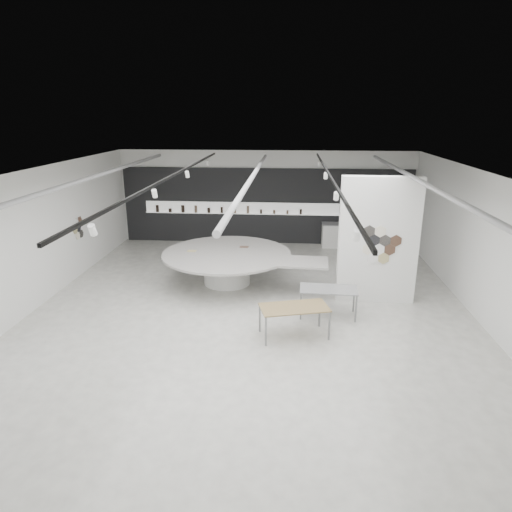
# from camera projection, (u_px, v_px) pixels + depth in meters

# --- Properties ---
(room) EXTENTS (12.02, 14.02, 3.82)m
(room) POSITION_uv_depth(u_px,v_px,m) (248.00, 238.00, 12.03)
(room) COLOR beige
(room) RESTS_ON ground
(back_wall_display) EXTENTS (11.80, 0.27, 3.10)m
(back_wall_display) POSITION_uv_depth(u_px,v_px,m) (264.00, 206.00, 18.78)
(back_wall_display) COLOR black
(back_wall_display) RESTS_ON ground
(partition_column) EXTENTS (2.20, 0.38, 3.60)m
(partition_column) POSITION_uv_depth(u_px,v_px,m) (378.00, 241.00, 12.80)
(partition_column) COLOR white
(partition_column) RESTS_ON ground
(display_island) EXTENTS (5.29, 4.27, 1.04)m
(display_island) POSITION_uv_depth(u_px,v_px,m) (229.00, 263.00, 14.43)
(display_island) COLOR white
(display_island) RESTS_ON ground
(sample_table_wood) EXTENTS (1.79, 1.21, 0.77)m
(sample_table_wood) POSITION_uv_depth(u_px,v_px,m) (294.00, 309.00, 10.99)
(sample_table_wood) COLOR olive
(sample_table_wood) RESTS_ON ground
(sample_table_stone) EXTENTS (1.54, 0.82, 0.78)m
(sample_table_stone) POSITION_uv_depth(u_px,v_px,m) (328.00, 291.00, 12.11)
(sample_table_stone) COLOR gray
(sample_table_stone) RESTS_ON ground
(kitchen_counter) EXTENTS (1.72, 0.70, 1.34)m
(kitchen_counter) POSITION_uv_depth(u_px,v_px,m) (343.00, 235.00, 18.48)
(kitchen_counter) COLOR white
(kitchen_counter) RESTS_ON ground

